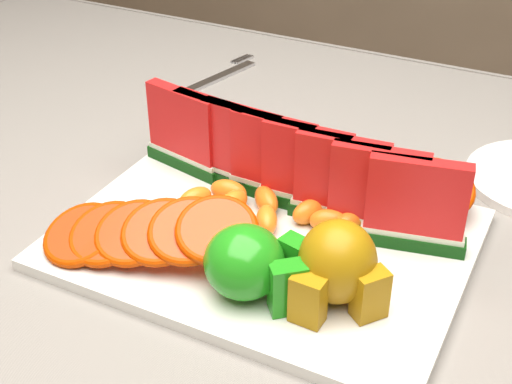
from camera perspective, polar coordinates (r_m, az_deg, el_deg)
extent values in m
cube|color=#543222|center=(0.79, -1.71, -3.04)|extent=(1.40, 0.90, 0.03)
cube|color=#543222|center=(1.58, -15.26, -0.49)|extent=(0.06, 0.06, 0.72)
cube|color=gray|center=(0.78, -1.73, -1.91)|extent=(1.52, 1.02, 0.01)
cube|color=gray|center=(1.24, 9.72, 6.50)|extent=(1.52, 0.01, 0.20)
cube|color=silver|center=(0.73, 0.76, -3.75)|extent=(0.40, 0.30, 0.01)
ellipsoid|color=#15950B|center=(0.63, -0.96, -5.60)|extent=(0.09, 0.09, 0.07)
cube|color=#15950B|center=(0.62, 2.54, -7.67)|extent=(0.04, 0.04, 0.05)
cube|color=beige|center=(0.62, 3.05, -7.83)|extent=(0.02, 0.02, 0.05)
cube|color=#15950B|center=(0.65, 3.29, -5.70)|extent=(0.04, 0.03, 0.05)
cube|color=beige|center=(0.65, 3.77, -5.84)|extent=(0.03, 0.01, 0.05)
ellipsoid|color=#B58F1C|center=(0.63, 6.53, -5.56)|extent=(0.09, 0.09, 0.08)
cube|color=#B58F1C|center=(0.61, 4.17, -8.56)|extent=(0.03, 0.02, 0.05)
cube|color=#B58F1C|center=(0.62, 9.12, -8.10)|extent=(0.03, 0.03, 0.05)
cube|color=silver|center=(1.09, -3.36, 8.98)|extent=(0.06, 0.17, 0.00)
cube|color=silver|center=(1.16, -1.33, 10.61)|extent=(0.01, 0.04, 0.00)
cube|color=silver|center=(1.16, -1.11, 10.56)|extent=(0.01, 0.04, 0.00)
cube|color=silver|center=(1.16, -0.89, 10.52)|extent=(0.01, 0.04, 0.00)
cube|color=#10370E|center=(0.84, -5.71, 2.40)|extent=(0.11, 0.04, 0.01)
cube|color=silver|center=(0.83, -5.75, 2.99)|extent=(0.10, 0.04, 0.01)
cube|color=#B6051E|center=(0.81, -5.91, 5.57)|extent=(0.10, 0.04, 0.08)
cube|color=#10370E|center=(0.81, -3.48, 1.63)|extent=(0.11, 0.04, 0.01)
cube|color=silver|center=(0.81, -3.50, 2.24)|extent=(0.10, 0.03, 0.01)
cube|color=#B6051E|center=(0.79, -3.60, 4.87)|extent=(0.10, 0.03, 0.08)
cube|color=#10370E|center=(0.79, -1.13, 0.82)|extent=(0.11, 0.03, 0.01)
cube|color=silver|center=(0.79, -1.14, 1.43)|extent=(0.10, 0.03, 0.01)
cube|color=#B6051E|center=(0.77, -1.17, 4.11)|extent=(0.10, 0.02, 0.08)
cube|color=#10370E|center=(0.78, 1.33, -0.04)|extent=(0.11, 0.02, 0.01)
cube|color=silver|center=(0.77, 1.34, 0.59)|extent=(0.10, 0.02, 0.01)
cube|color=#B6051E|center=(0.75, 1.38, 3.31)|extent=(0.10, 0.02, 0.08)
cube|color=#10370E|center=(0.76, 3.91, -0.93)|extent=(0.11, 0.02, 0.01)
cube|color=silver|center=(0.75, 3.94, -0.30)|extent=(0.10, 0.02, 0.01)
cube|color=#B6051E|center=(0.73, 4.06, 2.46)|extent=(0.10, 0.02, 0.08)
cube|color=#10370E|center=(0.74, 6.60, -1.87)|extent=(0.11, 0.03, 0.01)
cube|color=silver|center=(0.74, 6.64, -1.23)|extent=(0.10, 0.03, 0.01)
cube|color=#B6051E|center=(0.72, 6.85, 1.57)|extent=(0.10, 0.02, 0.08)
cube|color=#10370E|center=(0.73, 9.39, -2.83)|extent=(0.11, 0.04, 0.01)
cube|color=silver|center=(0.73, 9.46, -2.18)|extent=(0.10, 0.03, 0.01)
cube|color=#B6051E|center=(0.70, 9.76, 0.63)|extent=(0.10, 0.03, 0.08)
cube|color=#10370E|center=(0.72, 12.29, -3.82)|extent=(0.11, 0.04, 0.01)
cube|color=silver|center=(0.71, 12.38, -3.17)|extent=(0.10, 0.04, 0.01)
cube|color=#B6051E|center=(0.69, 12.78, -0.34)|extent=(0.10, 0.04, 0.08)
cylinder|color=red|center=(0.72, -13.80, -3.31)|extent=(0.08, 0.08, 0.03)
torus|color=#D54D04|center=(0.72, -13.80, -3.31)|extent=(0.09, 0.09, 0.04)
cylinder|color=red|center=(0.70, -11.80, -3.26)|extent=(0.08, 0.07, 0.03)
torus|color=#D54D04|center=(0.70, -11.80, -3.26)|extent=(0.09, 0.08, 0.04)
cylinder|color=red|center=(0.69, -9.74, -3.21)|extent=(0.07, 0.07, 0.03)
torus|color=#D54D04|center=(0.69, -9.74, -3.21)|extent=(0.08, 0.08, 0.04)
cylinder|color=red|center=(0.68, -7.61, -3.15)|extent=(0.08, 0.08, 0.03)
torus|color=#D54D04|center=(0.68, -7.61, -3.15)|extent=(0.09, 0.09, 0.04)
cylinder|color=red|center=(0.67, -5.42, -3.09)|extent=(0.09, 0.09, 0.03)
torus|color=#D54D04|center=(0.67, -5.42, -3.09)|extent=(0.10, 0.10, 0.04)
cylinder|color=red|center=(0.67, -3.17, -3.02)|extent=(0.09, 0.09, 0.03)
torus|color=#D54D04|center=(0.67, -3.17, -3.02)|extent=(0.10, 0.10, 0.04)
cylinder|color=red|center=(0.84, -1.89, 3.43)|extent=(0.08, 0.08, 0.03)
torus|color=#D54D04|center=(0.84, -1.89, 3.43)|extent=(0.09, 0.09, 0.03)
cylinder|color=red|center=(0.82, 1.04, 2.87)|extent=(0.08, 0.08, 0.03)
torus|color=#D54D04|center=(0.82, 1.04, 2.87)|extent=(0.09, 0.09, 0.03)
cylinder|color=red|center=(0.81, 4.11, 2.28)|extent=(0.09, 0.09, 0.03)
torus|color=#D54D04|center=(0.81, 4.11, 2.28)|extent=(0.10, 0.10, 0.03)
cylinder|color=red|center=(0.79, 7.32, 1.66)|extent=(0.09, 0.09, 0.03)
torus|color=#D54D04|center=(0.79, 7.32, 1.66)|extent=(0.11, 0.10, 0.03)
cylinder|color=red|center=(0.78, 10.64, 1.01)|extent=(0.10, 0.10, 0.03)
torus|color=#D54D04|center=(0.78, 10.64, 1.01)|extent=(0.11, 0.11, 0.03)
cylinder|color=red|center=(0.77, 14.06, 0.33)|extent=(0.10, 0.10, 0.03)
torus|color=#D54D04|center=(0.77, 14.06, 0.33)|extent=(0.11, 0.11, 0.03)
ellipsoid|color=orange|center=(0.76, -4.92, -0.61)|extent=(0.04, 0.05, 0.03)
ellipsoid|color=orange|center=(0.77, -2.21, 0.06)|extent=(0.04, 0.03, 0.03)
ellipsoid|color=orange|center=(0.75, -1.90, -0.92)|extent=(0.03, 0.05, 0.03)
ellipsoid|color=orange|center=(0.75, 0.83, -0.66)|extent=(0.05, 0.04, 0.03)
ellipsoid|color=orange|center=(0.72, 0.86, -2.28)|extent=(0.04, 0.05, 0.03)
ellipsoid|color=orange|center=(0.74, 4.32, -1.56)|extent=(0.04, 0.05, 0.03)
ellipsoid|color=orange|center=(0.73, 5.92, -2.31)|extent=(0.05, 0.04, 0.03)
ellipsoid|color=orange|center=(0.73, 7.59, -2.44)|extent=(0.04, 0.05, 0.03)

